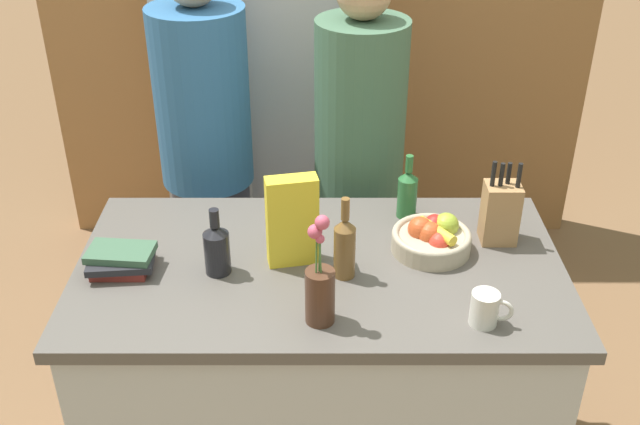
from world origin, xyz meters
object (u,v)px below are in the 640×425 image
flower_vase (319,288)px  knife_block (500,212)px  fruit_bowl (432,237)px  bottle_vinegar (217,248)px  refrigerator (266,83)px  book_stack (121,259)px  bottle_oil (408,193)px  person_in_blue (359,159)px  cereal_box (292,221)px  bottle_wine (344,246)px  person_at_sink (207,147)px  coffee_mug (485,309)px

flower_vase → knife_block: bearing=35.6°
fruit_bowl → bottle_vinegar: size_ratio=1.15×
refrigerator → book_stack: (-0.34, -1.40, -0.02)m
bottle_oil → person_in_blue: bearing=109.3°
knife_block → fruit_bowl: bearing=-165.4°
flower_vase → cereal_box: flower_vase is taller
book_stack → bottle_wine: size_ratio=0.78×
person_in_blue → fruit_bowl: bearing=-74.2°
knife_block → bottle_vinegar: 0.88m
cereal_box → bottle_oil: (0.37, 0.27, -0.05)m
knife_block → flower_vase: 0.69m
flower_vase → cereal_box: 0.30m
flower_vase → person_in_blue: size_ratio=0.20×
person_at_sink → coffee_mug: bearing=-70.0°
book_stack → person_in_blue: size_ratio=0.12×
knife_block → bottle_wine: size_ratio=1.08×
flower_vase → bottle_vinegar: size_ratio=1.55×
bottle_wine → knife_block: bearing=21.5°
bottle_wine → person_in_blue: 0.75m
refrigerator → book_stack: bearing=-103.7°
coffee_mug → book_stack: (-1.03, 0.25, -0.01)m
coffee_mug → bottle_oil: bearing=105.3°
bottle_vinegar → bottle_oil: bearing=28.8°
fruit_bowl → book_stack: fruit_bowl is taller
cereal_box → bottle_wine: 0.17m
person_at_sink → bottle_vinegar: bearing=-100.7°
coffee_mug → person_at_sink: bearing=130.6°
person_at_sink → cereal_box: bearing=-84.6°
flower_vase → person_at_sink: person_at_sink is taller
bottle_wine → bottle_vinegar: bearing=177.3°
coffee_mug → bottle_wine: bearing=148.9°
bottle_wine → fruit_bowl: bearing=26.4°
book_stack → bottle_oil: bearing=19.6°
refrigerator → book_stack: refrigerator is taller
person_at_sink → person_in_blue: size_ratio=1.02×
refrigerator → bottle_vinegar: size_ratio=9.13×
bottle_oil → cereal_box: bearing=-143.9°
book_stack → person_at_sink: (0.15, 0.78, -0.01)m
refrigerator → person_in_blue: 0.79m
bottle_oil → bottle_wine: bearing=-122.3°
book_stack → fruit_bowl: bearing=6.6°
bottle_vinegar → bottle_wine: size_ratio=0.82×
fruit_bowl → knife_block: knife_block is taller
bottle_oil → person_in_blue: person_in_blue is taller
flower_vase → coffee_mug: (0.44, -0.01, -0.06)m
person_at_sink → refrigerator: bearing=52.2°
coffee_mug → book_stack: 1.06m
bottle_oil → person_at_sink: size_ratio=0.13×
bottle_wine → person_in_blue: (0.08, 0.74, -0.09)m
cereal_box → bottle_wine: bearing=-25.3°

